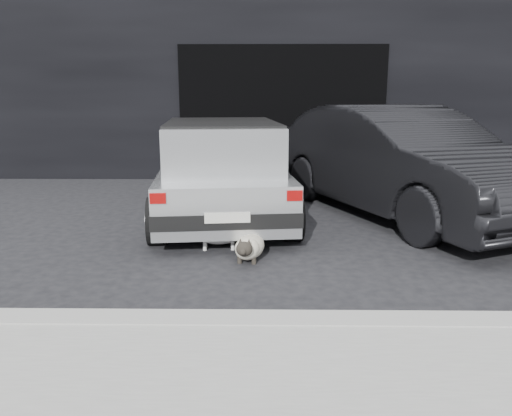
{
  "coord_description": "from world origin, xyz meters",
  "views": [
    {
      "loc": [
        0.63,
        -5.91,
        1.68
      ],
      "look_at": [
        0.55,
        -0.78,
        0.51
      ],
      "focal_mm": 35.0,
      "sensor_mm": 36.0,
      "label": 1
    }
  ],
  "objects_px": {
    "cat_siamese": "(249,247)",
    "cat_white": "(222,233)",
    "second_car": "(399,161)",
    "silver_hatchback": "(222,166)"
  },
  "relations": [
    {
      "from": "cat_siamese",
      "to": "cat_white",
      "type": "distance_m",
      "value": 0.5
    },
    {
      "from": "second_car",
      "to": "silver_hatchback",
      "type": "bearing_deg",
      "value": 160.92
    },
    {
      "from": "second_car",
      "to": "cat_siamese",
      "type": "bearing_deg",
      "value": -159.13
    },
    {
      "from": "silver_hatchback",
      "to": "second_car",
      "type": "height_order",
      "value": "second_car"
    },
    {
      "from": "cat_white",
      "to": "silver_hatchback",
      "type": "bearing_deg",
      "value": -179.75
    },
    {
      "from": "second_car",
      "to": "cat_white",
      "type": "bearing_deg",
      "value": -169.18
    },
    {
      "from": "silver_hatchback",
      "to": "cat_siamese",
      "type": "xyz_separation_m",
      "value": [
        0.42,
        -1.81,
        -0.59
      ]
    },
    {
      "from": "cat_siamese",
      "to": "cat_white",
      "type": "xyz_separation_m",
      "value": [
        -0.31,
        0.39,
        0.04
      ]
    },
    {
      "from": "cat_siamese",
      "to": "cat_white",
      "type": "bearing_deg",
      "value": -42.87
    },
    {
      "from": "cat_white",
      "to": "second_car",
      "type": "bearing_deg",
      "value": 120.37
    }
  ]
}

